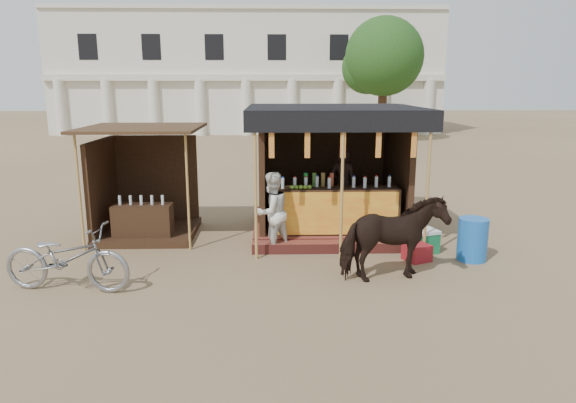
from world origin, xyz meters
The scene contains 11 objects.
ground centered at (0.00, 0.00, 0.00)m, with size 120.00×120.00×0.00m, color #846B4C.
main_stall centered at (1.01, 3.36, 1.02)m, with size 3.60×3.61×2.78m.
secondary_stall centered at (-3.17, 3.24, 0.85)m, with size 2.40×2.40×2.38m.
cow centered at (1.70, 0.37, 0.73)m, with size 0.79×1.72×1.46m, color black.
motorbike centered at (-3.56, 0.09, 0.54)m, with size 0.72×2.07×1.09m, color gray.
bystander centered at (-0.31, 2.00, 0.80)m, with size 0.77×0.60×1.59m, color white.
blue_barrel centered at (3.45, 1.37, 0.40)m, with size 0.55×0.55×0.81m, color blue.
red_crate centered at (2.41, 1.36, 0.16)m, with size 0.42×0.41×0.32m, color maroon.
cooler centered at (2.61, 1.83, 0.23)m, with size 0.74×0.61×0.46m.
background_building centered at (-2.00, 29.94, 3.98)m, with size 26.00×7.45×8.18m.
tree centered at (5.81, 22.14, 4.63)m, with size 4.50×4.40×7.00m.
Camera 1 is at (-0.27, -7.73, 3.22)m, focal length 32.00 mm.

